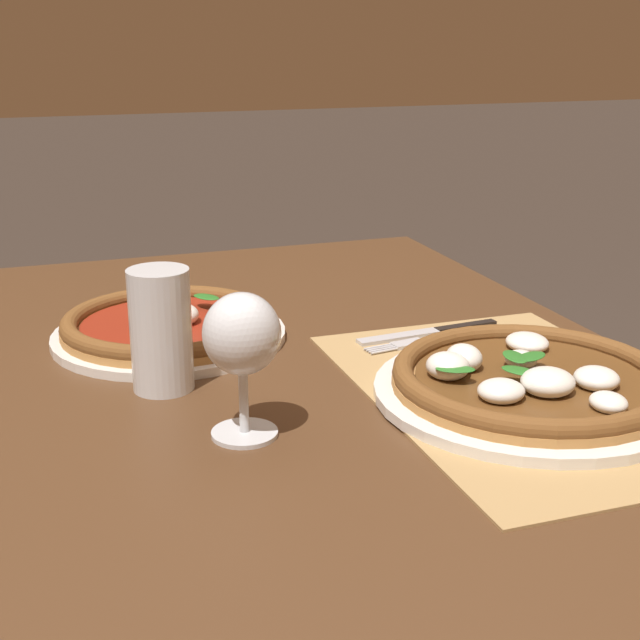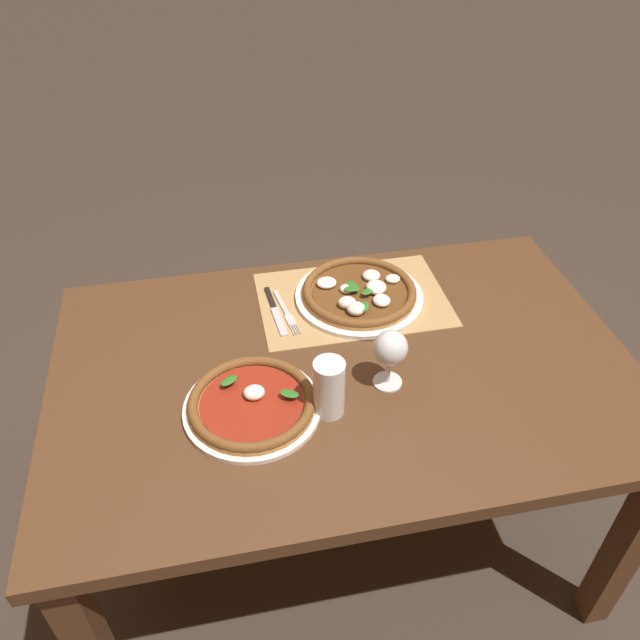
{
  "view_description": "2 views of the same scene",
  "coord_description": "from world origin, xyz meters",
  "views": [
    {
      "loc": [
        -0.91,
        0.29,
        1.14
      ],
      "look_at": [
        0.09,
        -0.06,
        0.8
      ],
      "focal_mm": 50.0,
      "sensor_mm": 36.0,
      "label": 1
    },
    {
      "loc": [
        0.28,
        1.09,
        1.81
      ],
      "look_at": [
        0.04,
        -0.11,
        0.79
      ],
      "focal_mm": 35.0,
      "sensor_mm": 36.0,
      "label": 2
    }
  ],
  "objects": [
    {
      "name": "pizza_far",
      "position": [
        0.24,
        0.11,
        0.76
      ],
      "size": [
        0.32,
        0.32,
        0.05
      ],
      "color": "silver",
      "rests_on": "dining_table"
    },
    {
      "name": "fork",
      "position": [
        0.11,
        -0.22,
        0.75
      ],
      "size": [
        0.05,
        0.2,
        0.0
      ],
      "color": "#B7B7BC",
      "rests_on": "paper_placemat"
    },
    {
      "name": "knife",
      "position": [
        0.14,
        -0.23,
        0.75
      ],
      "size": [
        0.04,
        0.22,
        0.01
      ],
      "color": "black",
      "rests_on": "paper_placemat"
    },
    {
      "name": "dining_table",
      "position": [
        0.0,
        0.0,
        0.64
      ],
      "size": [
        1.43,
        0.92,
        0.74
      ],
      "color": "#4C301C",
      "rests_on": "ground"
    },
    {
      "name": "pizza_near",
      "position": [
        -0.1,
        -0.24,
        0.76
      ],
      "size": [
        0.36,
        0.36,
        0.05
      ],
      "color": "silver",
      "rests_on": "paper_placemat"
    },
    {
      "name": "pint_glass",
      "position": [
        0.07,
        0.14,
        0.81
      ],
      "size": [
        0.07,
        0.07,
        0.15
      ],
      "color": "silver",
      "rests_on": "dining_table"
    },
    {
      "name": "paper_placemat",
      "position": [
        -0.08,
        -0.25,
        0.74
      ],
      "size": [
        0.52,
        0.35,
        0.0
      ],
      "primitive_type": "cube",
      "color": "#A88451",
      "rests_on": "dining_table"
    },
    {
      "name": "wine_glass",
      "position": [
        -0.09,
        0.09,
        0.85
      ],
      "size": [
        0.08,
        0.08,
        0.16
      ],
      "color": "silver",
      "rests_on": "dining_table"
    }
  ]
}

